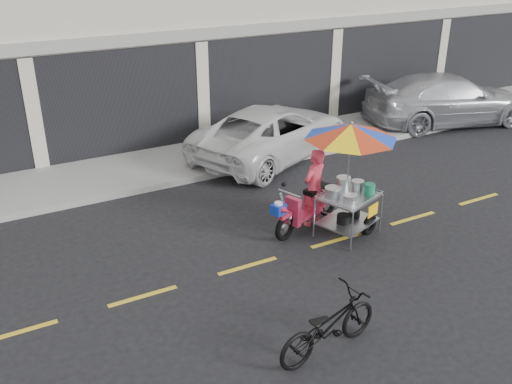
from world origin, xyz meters
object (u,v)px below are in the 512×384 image
white_pickup (272,132)px  near_bicycle (328,325)px  food_vendor_rig (336,162)px  silver_pickup (448,99)px

white_pickup → near_bicycle: 8.00m
white_pickup → food_vendor_rig: bearing=142.8°
white_pickup → food_vendor_rig: 4.44m
white_pickup → silver_pickup: bearing=-115.1°
food_vendor_rig → near_bicycle: bearing=-146.6°
silver_pickup → food_vendor_rig: size_ratio=1.96×
silver_pickup → near_bicycle: 11.99m
silver_pickup → near_bicycle: silver_pickup is taller
white_pickup → silver_pickup: silver_pickup is taller
silver_pickup → food_vendor_rig: (-7.34, -4.12, 0.70)m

